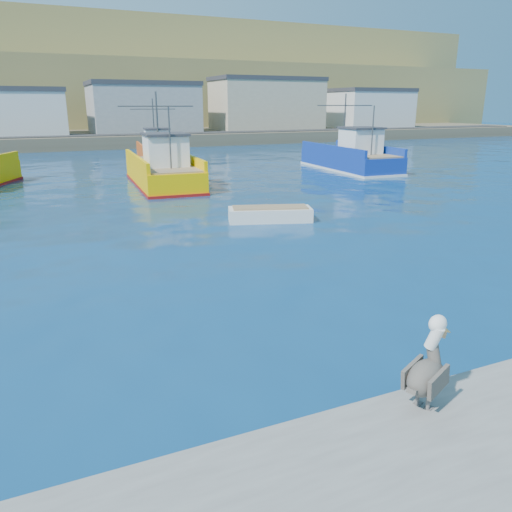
{
  "coord_description": "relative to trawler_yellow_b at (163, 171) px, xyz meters",
  "views": [
    {
      "loc": [
        -5.91,
        -9.33,
        5.58
      ],
      "look_at": [
        -0.09,
        3.74,
        1.21
      ],
      "focal_mm": 35.0,
      "sensor_mm": 36.0,
      "label": 1
    }
  ],
  "objects": [
    {
      "name": "pelican",
      "position": [
        -2.68,
        -29.56,
        0.17
      ],
      "size": [
        1.32,
        0.83,
        1.67
      ],
      "color": "#595451",
      "rests_on": "dock"
    },
    {
      "name": "trawler_yellow_b",
      "position": [
        0.0,
        0.0,
        0.0
      ],
      "size": [
        5.34,
        11.5,
        6.51
      ],
      "color": "#FFBC00",
      "rests_on": "ground"
    },
    {
      "name": "boat_orange",
      "position": [
        3.01,
        14.93,
        -0.0
      ],
      "size": [
        4.41,
        8.74,
        6.1
      ],
      "color": "#D24D13",
      "rests_on": "ground"
    },
    {
      "name": "skiff_mid",
      "position": [
        2.02,
        -13.44,
        -0.76
      ],
      "size": [
        4.32,
        2.62,
        0.89
      ],
      "color": "silver",
      "rests_on": "ground"
    },
    {
      "name": "ground",
      "position": [
        -2.58,
        -25.99,
        -1.04
      ],
      "size": [
        260.0,
        260.0,
        0.0
      ],
      "primitive_type": "plane",
      "color": "navy",
      "rests_on": "ground"
    },
    {
      "name": "trawler_blue",
      "position": [
        17.29,
        1.97,
        0.01
      ],
      "size": [
        5.5,
        11.66,
        6.54
      ],
      "color": "navy",
      "rests_on": "ground"
    },
    {
      "name": "skiff_far",
      "position": [
        18.88,
        8.78,
        -0.73
      ],
      "size": [
        3.17,
        4.73,
        0.97
      ],
      "color": "silver",
      "rests_on": "ground"
    },
    {
      "name": "dock_bollards",
      "position": [
        -1.98,
        -29.39,
        -0.39
      ],
      "size": [
        36.2,
        0.2,
        0.3
      ],
      "color": "#4C4C4C",
      "rests_on": "dock"
    },
    {
      "name": "far_shore",
      "position": [
        -2.57,
        83.22,
        7.94
      ],
      "size": [
        200.0,
        81.0,
        24.0
      ],
      "color": "brown",
      "rests_on": "ground"
    }
  ]
}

